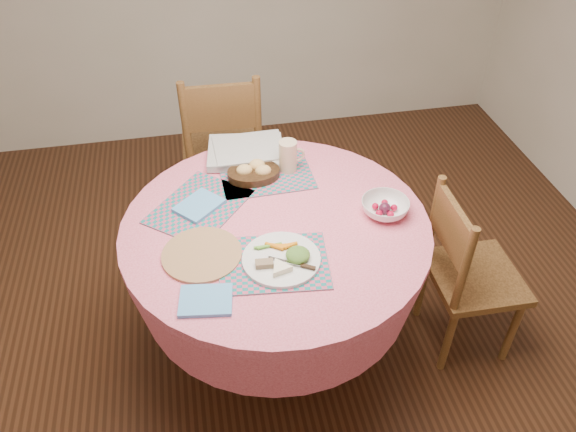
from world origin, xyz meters
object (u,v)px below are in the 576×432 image
dinner_plate (283,258)px  fruit_bowl (385,208)px  dining_table (276,258)px  bread_bowl (254,172)px  chair_right (466,272)px  chair_back (223,145)px  latte_mug (288,156)px  wicker_trivet (202,254)px

dinner_plate → fruit_bowl: 0.50m
dining_table → bread_bowl: 0.40m
chair_right → dinner_plate: (-0.83, -0.09, 0.32)m
chair_back → fruit_bowl: bearing=120.9°
latte_mug → fruit_bowl: (0.32, -0.37, -0.05)m
wicker_trivet → fruit_bowl: size_ratio=1.18×
chair_back → wicker_trivet: size_ratio=3.23×
chair_back → latte_mug: size_ratio=6.81×
dinner_plate → chair_back: bearing=95.3°
chair_back → dinner_plate: 1.25m
dinner_plate → fruit_bowl: (0.46, 0.20, 0.01)m
dining_table → dinner_plate: dinner_plate is taller
chair_right → chair_back: (-0.94, 1.12, 0.06)m
bread_bowl → wicker_trivet: bearing=-120.4°
latte_mug → bread_bowl: bearing=-170.7°
dining_table → chair_right: 0.84m
dinner_plate → chair_right: bearing=6.2°
dinner_plate → latte_mug: 0.59m
chair_back → wicker_trivet: bearing=82.5°
dinner_plate → bread_bowl: bread_bowl is taller
latte_mug → fruit_bowl: size_ratio=0.56×
bread_bowl → fruit_bowl: 0.59m
dining_table → latte_mug: (0.12, 0.35, 0.27)m
bread_bowl → latte_mug: 0.17m
chair_right → latte_mug: bearing=56.7°
bread_bowl → latte_mug: latte_mug is taller
wicker_trivet → dinner_plate: size_ratio=1.04×
dining_table → dinner_plate: 0.31m
dining_table → latte_mug: latte_mug is taller
wicker_trivet → dining_table: bearing=23.0°
wicker_trivet → bread_bowl: size_ratio=1.30×
chair_back → fruit_bowl: 1.19m
chair_back → dinner_plate: (0.11, -1.21, 0.26)m
dinner_plate → bread_bowl: (-0.03, 0.55, 0.01)m
dinner_plate → latte_mug: bearing=77.1°
chair_right → dinner_plate: bearing=97.4°
chair_back → dinner_plate: chair_back is taller
dining_table → chair_right: (0.82, -0.13, -0.11)m
wicker_trivet → bread_bowl: bearing=59.6°
wicker_trivet → latte_mug: size_ratio=2.10×
chair_back → bread_bowl: chair_back is taller
wicker_trivet → latte_mug: 0.64m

